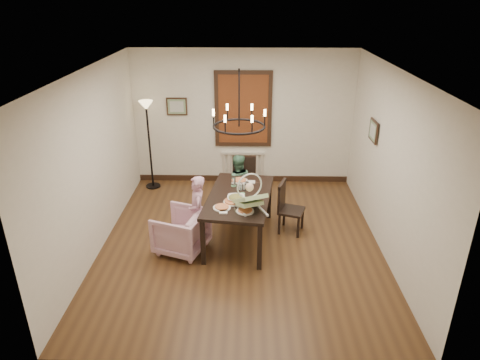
{
  "coord_description": "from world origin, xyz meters",
  "views": [
    {
      "loc": [
        0.11,
        -6.03,
        3.82
      ],
      "look_at": [
        -0.02,
        0.17,
        1.05
      ],
      "focal_mm": 32.0,
      "sensor_mm": 36.0,
      "label": 1
    }
  ],
  "objects_px": {
    "chair_right": "(292,208)",
    "elderly_woman": "(197,217)",
    "dining_table": "(239,200)",
    "drinking_glass": "(240,187)",
    "floor_lamp": "(150,146)",
    "seated_man": "(237,189)",
    "armchair": "(181,231)",
    "chair_far": "(244,184)",
    "baby_bouncer": "(249,197)"
  },
  "relations": [
    {
      "from": "elderly_woman",
      "to": "floor_lamp",
      "type": "distance_m",
      "value": 2.56
    },
    {
      "from": "drinking_glass",
      "to": "floor_lamp",
      "type": "bearing_deg",
      "value": 135.74
    },
    {
      "from": "chair_far",
      "to": "armchair",
      "type": "distance_m",
      "value": 1.76
    },
    {
      "from": "dining_table",
      "to": "baby_bouncer",
      "type": "bearing_deg",
      "value": -63.18
    },
    {
      "from": "armchair",
      "to": "floor_lamp",
      "type": "bearing_deg",
      "value": -138.21
    },
    {
      "from": "floor_lamp",
      "to": "baby_bouncer",
      "type": "bearing_deg",
      "value": -50.77
    },
    {
      "from": "chair_right",
      "to": "armchair",
      "type": "height_order",
      "value": "chair_right"
    },
    {
      "from": "baby_bouncer",
      "to": "floor_lamp",
      "type": "distance_m",
      "value": 3.21
    },
    {
      "from": "armchair",
      "to": "drinking_glass",
      "type": "height_order",
      "value": "drinking_glass"
    },
    {
      "from": "dining_table",
      "to": "floor_lamp",
      "type": "xyz_separation_m",
      "value": [
        -1.87,
        2.03,
        0.18
      ]
    },
    {
      "from": "dining_table",
      "to": "drinking_glass",
      "type": "distance_m",
      "value": 0.24
    },
    {
      "from": "chair_far",
      "to": "drinking_glass",
      "type": "distance_m",
      "value": 0.98
    },
    {
      "from": "seated_man",
      "to": "baby_bouncer",
      "type": "bearing_deg",
      "value": 93.4
    },
    {
      "from": "seated_man",
      "to": "drinking_glass",
      "type": "distance_m",
      "value": 0.87
    },
    {
      "from": "armchair",
      "to": "elderly_woman",
      "type": "distance_m",
      "value": 0.34
    },
    {
      "from": "armchair",
      "to": "seated_man",
      "type": "xyz_separation_m",
      "value": [
        0.85,
        1.32,
        0.13
      ]
    },
    {
      "from": "chair_right",
      "to": "elderly_woman",
      "type": "height_order",
      "value": "elderly_woman"
    },
    {
      "from": "chair_right",
      "to": "chair_far",
      "type": "bearing_deg",
      "value": 62.72
    },
    {
      "from": "dining_table",
      "to": "seated_man",
      "type": "height_order",
      "value": "seated_man"
    },
    {
      "from": "armchair",
      "to": "baby_bouncer",
      "type": "distance_m",
      "value": 1.26
    },
    {
      "from": "chair_far",
      "to": "floor_lamp",
      "type": "distance_m",
      "value": 2.18
    },
    {
      "from": "dining_table",
      "to": "chair_right",
      "type": "bearing_deg",
      "value": 23.67
    },
    {
      "from": "chair_far",
      "to": "seated_man",
      "type": "height_order",
      "value": "chair_far"
    },
    {
      "from": "dining_table",
      "to": "floor_lamp",
      "type": "bearing_deg",
      "value": 140.14
    },
    {
      "from": "chair_far",
      "to": "chair_right",
      "type": "bearing_deg",
      "value": -45.31
    },
    {
      "from": "elderly_woman",
      "to": "seated_man",
      "type": "bearing_deg",
      "value": 140.98
    },
    {
      "from": "chair_far",
      "to": "drinking_glass",
      "type": "height_order",
      "value": "chair_far"
    },
    {
      "from": "chair_far",
      "to": "elderly_woman",
      "type": "bearing_deg",
      "value": -118.85
    },
    {
      "from": "elderly_woman",
      "to": "floor_lamp",
      "type": "bearing_deg",
      "value": -162.74
    },
    {
      "from": "chair_right",
      "to": "seated_man",
      "type": "xyz_separation_m",
      "value": [
        -0.94,
        0.7,
        0.02
      ]
    },
    {
      "from": "dining_table",
      "to": "elderly_woman",
      "type": "height_order",
      "value": "elderly_woman"
    },
    {
      "from": "armchair",
      "to": "seated_man",
      "type": "height_order",
      "value": "seated_man"
    },
    {
      "from": "dining_table",
      "to": "elderly_woman",
      "type": "distance_m",
      "value": 0.72
    },
    {
      "from": "drinking_glass",
      "to": "floor_lamp",
      "type": "xyz_separation_m",
      "value": [
        -1.89,
        1.84,
        0.03
      ]
    },
    {
      "from": "chair_right",
      "to": "drinking_glass",
      "type": "xyz_separation_m",
      "value": [
        -0.86,
        -0.07,
        0.41
      ]
    },
    {
      "from": "chair_right",
      "to": "elderly_woman",
      "type": "relative_size",
      "value": 0.91
    },
    {
      "from": "dining_table",
      "to": "drinking_glass",
      "type": "bearing_deg",
      "value": 92.06
    },
    {
      "from": "dining_table",
      "to": "chair_far",
      "type": "xyz_separation_m",
      "value": [
        0.06,
        1.1,
        -0.22
      ]
    },
    {
      "from": "baby_bouncer",
      "to": "floor_lamp",
      "type": "bearing_deg",
      "value": 105.22
    },
    {
      "from": "chair_far",
      "to": "armchair",
      "type": "height_order",
      "value": "chair_far"
    },
    {
      "from": "seated_man",
      "to": "baby_bouncer",
      "type": "relative_size",
      "value": 1.59
    },
    {
      "from": "chair_far",
      "to": "chair_right",
      "type": "distance_m",
      "value": 1.17
    },
    {
      "from": "seated_man",
      "to": "chair_right",
      "type": "bearing_deg",
      "value": 137.74
    },
    {
      "from": "armchair",
      "to": "baby_bouncer",
      "type": "bearing_deg",
      "value": 104.41
    },
    {
      "from": "floor_lamp",
      "to": "elderly_woman",
      "type": "bearing_deg",
      "value": -61.43
    },
    {
      "from": "dining_table",
      "to": "drinking_glass",
      "type": "relative_size",
      "value": 14.83
    },
    {
      "from": "dining_table",
      "to": "chair_right",
      "type": "distance_m",
      "value": 0.96
    },
    {
      "from": "chair_right",
      "to": "armchair",
      "type": "relative_size",
      "value": 1.22
    },
    {
      "from": "drinking_glass",
      "to": "armchair",
      "type": "bearing_deg",
      "value": -149.38
    },
    {
      "from": "dining_table",
      "to": "chair_right",
      "type": "relative_size",
      "value": 2.02
    }
  ]
}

